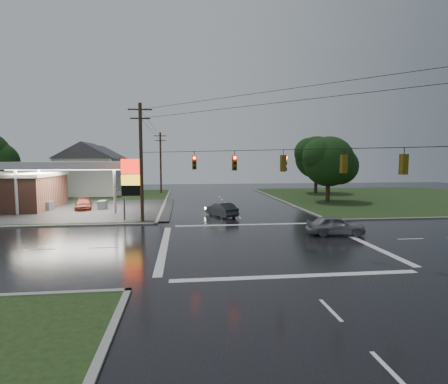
{
  "coord_description": "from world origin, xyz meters",
  "views": [
    {
      "loc": [
        -5.67,
        -23.56,
        5.86
      ],
      "look_at": [
        -2.1,
        6.82,
        3.0
      ],
      "focal_mm": 28.0,
      "sensor_mm": 36.0,
      "label": 1
    }
  ],
  "objects": [
    {
      "name": "grass_ne",
      "position": [
        26.0,
        26.0,
        0.04
      ],
      "size": [
        36.0,
        36.0,
        0.08
      ],
      "primitive_type": "cube",
      "color": "black",
      "rests_on": "ground"
    },
    {
      "name": "car_north",
      "position": [
        -1.76,
        11.83,
        0.72
      ],
      "size": [
        3.16,
        4.6,
        1.44
      ],
      "primitive_type": "imported",
      "rotation": [
        0.0,
        0.0,
        3.56
      ],
      "color": "#22272B",
      "rests_on": "ground"
    },
    {
      "name": "house_near",
      "position": [
        -20.95,
        36.0,
        4.41
      ],
      "size": [
        11.05,
        8.48,
        8.6
      ],
      "color": "silver",
      "rests_on": "ground"
    },
    {
      "name": "car_crossing",
      "position": [
        6.08,
        2.05,
        0.75
      ],
      "size": [
        4.57,
        2.24,
        1.5
      ],
      "primitive_type": "imported",
      "rotation": [
        0.0,
        0.0,
        1.46
      ],
      "color": "gray",
      "rests_on": "ground"
    },
    {
      "name": "traffic_signals",
      "position": [
        0.02,
        -0.02,
        6.48
      ],
      "size": [
        26.87,
        26.87,
        1.47
      ],
      "color": "black",
      "rests_on": "ground"
    },
    {
      "name": "gas_station",
      "position": [
        -25.68,
        19.7,
        2.55
      ],
      "size": [
        26.2,
        18.0,
        5.6
      ],
      "color": "#2D2D2D",
      "rests_on": "ground"
    },
    {
      "name": "tree_ne_near",
      "position": [
        14.14,
        21.99,
        5.56
      ],
      "size": [
        7.99,
        6.8,
        8.98
      ],
      "color": "black",
      "rests_on": "ground"
    },
    {
      "name": "house_far",
      "position": [
        -21.95,
        48.0,
        4.41
      ],
      "size": [
        11.05,
        8.48,
        8.6
      ],
      "color": "silver",
      "rests_on": "ground"
    },
    {
      "name": "car_pump",
      "position": [
        -17.23,
        18.34,
        0.64
      ],
      "size": [
        2.8,
        4.73,
        1.28
      ],
      "primitive_type": "imported",
      "rotation": [
        0.0,
        0.0,
        0.24
      ],
      "color": "#561C13",
      "rests_on": "ground"
    },
    {
      "name": "tree_ne_far",
      "position": [
        17.15,
        33.99,
        6.18
      ],
      "size": [
        8.46,
        7.2,
        9.8
      ],
      "color": "black",
      "rests_on": "ground"
    },
    {
      "name": "pylon_sign",
      "position": [
        -10.5,
        10.5,
        4.01
      ],
      "size": [
        2.0,
        0.35,
        6.0
      ],
      "color": "#59595E",
      "rests_on": "ground"
    },
    {
      "name": "ground",
      "position": [
        0.0,
        0.0,
        0.0
      ],
      "size": [
        120.0,
        120.0,
        0.0
      ],
      "primitive_type": "plane",
      "color": "black",
      "rests_on": "ground"
    },
    {
      "name": "utility_pole_nw",
      "position": [
        -9.5,
        9.5,
        5.72
      ],
      "size": [
        2.2,
        0.32,
        11.0
      ],
      "color": "#382619",
      "rests_on": "ground"
    },
    {
      "name": "grass_nw",
      "position": [
        -26.0,
        26.0,
        0.04
      ],
      "size": [
        36.0,
        36.0,
        0.08
      ],
      "primitive_type": "cube",
      "color": "black",
      "rests_on": "ground"
    },
    {
      "name": "utility_pole_n",
      "position": [
        -9.5,
        38.0,
        5.47
      ],
      "size": [
        2.2,
        0.32,
        10.5
      ],
      "color": "#382619",
      "rests_on": "ground"
    }
  ]
}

